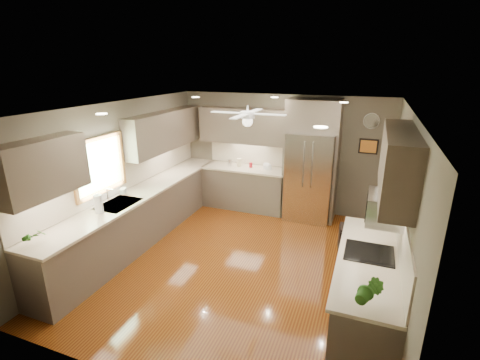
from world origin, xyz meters
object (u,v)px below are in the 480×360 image
Objects in this scene: canister_d at (251,165)px; bowl at (267,168)px; potted_plant_right at (370,292)px; paper_towel at (98,204)px; soap_bottle at (124,190)px; canister_b at (230,163)px; refrigerator at (311,163)px; microwave at (385,208)px; canister_c at (239,162)px; potted_plant_left at (35,235)px; stool at (350,239)px.

canister_d is 0.47× the size of bowl.
canister_d is 0.31× the size of potted_plant_right.
paper_towel reaches higher than canister_d.
canister_d is 2.79m from soap_bottle.
canister_b is 1.79m from refrigerator.
bowl is at bearing 129.23° from microwave.
canister_c is 0.64m from bowl.
potted_plant_right is at bearing -12.46° from paper_towel.
canister_c is 4.34m from potted_plant_left.
canister_c is at bearing 136.25° from microwave.
canister_c is 4.04m from microwave.
paper_towel reaches higher than canister_b.
refrigerator is (2.78, 2.31, 0.16)m from soap_bottle.
paper_towel is (-1.35, -3.11, 0.08)m from canister_d.
microwave is at bearing 4.89° from paper_towel.
potted_plant_left is 4.26m from microwave.
canister_b is 0.48× the size of paper_towel.
canister_b is 1.39× the size of canister_d.
canister_c is 1.60× the size of canister_d.
soap_bottle is 1.83m from potted_plant_left.
potted_plant_right is 1.51× the size of bowl.
paper_towel reaches higher than stool.
bowl is at bearing 176.11° from refrigerator.
microwave reaches higher than soap_bottle.
soap_bottle is at bearing -140.34° from refrigerator.
microwave is (3.99, 1.43, 0.40)m from potted_plant_left.
canister_b is 3.19m from paper_towel.
bowl is at bearing -0.40° from canister_c.
stool is at bearing -24.02° from canister_b.
soap_bottle is at bearing -116.96° from canister_c.
refrigerator reaches higher than paper_towel.
potted_plant_right reaches higher than potted_plant_left.
refrigerator reaches higher than potted_plant_left.
potted_plant_right is 3.97m from paper_towel.
bowl is at bearing -0.15° from canister_d.
microwave reaches higher than potted_plant_left.
soap_bottle is 4.15m from microwave.
microwave is (3.11, -2.73, 0.47)m from canister_b.
bowl is (0.37, -0.00, -0.03)m from canister_d.
potted_plant_right is at bearing -21.77° from soap_bottle.
microwave is at bearing -43.75° from canister_c.
canister_b is at bearing -177.21° from bowl.
canister_d is 3.85m from microwave.
canister_c reaches higher than bowl.
canister_b reaches higher than bowl.
paper_towel is at bearing -131.06° from refrigerator.
bowl is (1.73, 4.20, -0.11)m from potted_plant_left.
stool is at bearing -26.61° from canister_c.
refrigerator is 7.86× the size of paper_towel.
paper_towel reaches higher than potted_plant_left.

